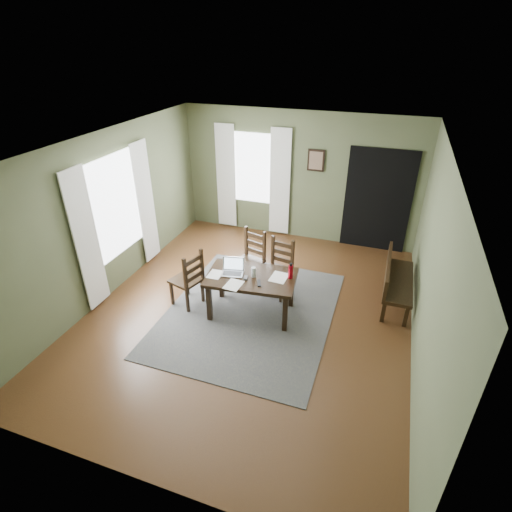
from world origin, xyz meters
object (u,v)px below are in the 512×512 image
at_px(chair_back_right, 278,269).
at_px(laptop, 233,269).
at_px(bench, 395,278).
at_px(water_bottle, 291,271).
at_px(chair_end, 188,279).
at_px(dining_table, 251,281).
at_px(chair_back_left, 250,260).

relative_size(chair_back_right, laptop, 2.57).
relative_size(bench, water_bottle, 5.45).
xyz_separation_m(chair_end, laptop, (0.73, 0.13, 0.27)).
height_order(dining_table, water_bottle, water_bottle).
xyz_separation_m(bench, laptop, (-2.44, -1.05, 0.29)).
bearing_deg(bench, chair_back_left, 96.23).
bearing_deg(water_bottle, chair_back_left, 143.90).
height_order(chair_back_right, water_bottle, chair_back_right).
bearing_deg(bench, dining_table, 116.60).
height_order(bench, laptop, laptop).
relative_size(laptop, water_bottle, 1.51).
height_order(bench, water_bottle, water_bottle).
xyz_separation_m(dining_table, chair_end, (-1.04, -0.12, -0.12)).
relative_size(chair_back_right, bench, 0.71).
distance_m(dining_table, chair_back_right, 0.74).
bearing_deg(chair_end, dining_table, 113.34).
distance_m(chair_end, chair_back_left, 1.18).
bearing_deg(water_bottle, chair_back_right, 122.37).
relative_size(chair_end, chair_back_left, 0.98).
bearing_deg(laptop, bench, 11.32).
distance_m(chair_end, bench, 3.39).
xyz_separation_m(dining_table, chair_back_right, (0.24, 0.69, -0.13)).
bearing_deg(dining_table, laptop, 171.56).
height_order(chair_back_right, laptop, chair_back_right).
bearing_deg(chair_end, chair_back_right, 138.98).
bearing_deg(chair_back_right, chair_end, -137.03).
bearing_deg(bench, laptop, 113.39).
relative_size(dining_table, chair_back_left, 1.42).
bearing_deg(chair_back_right, chair_back_left, 179.49).
height_order(dining_table, laptop, laptop).
xyz_separation_m(bench, water_bottle, (-1.54, -0.92, 0.35)).
height_order(chair_end, chair_back_right, chair_end).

